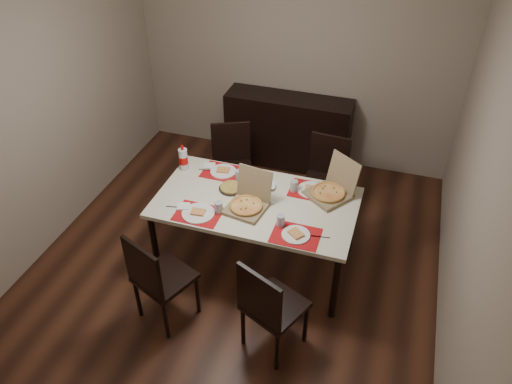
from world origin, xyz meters
TOP-DOWN VIEW (x-y plane):
  - ground at (0.00, 0.00)m, footprint 3.80×4.00m
  - room_walls at (0.00, 0.43)m, footprint 3.84×4.02m
  - sideboard at (0.00, 1.78)m, footprint 1.50×0.40m
  - dining_table at (0.18, -0.02)m, footprint 1.80×1.00m
  - chair_near_left at (-0.37, -0.94)m, footprint 0.55×0.55m
  - chair_near_right at (0.58, -0.94)m, footprint 0.56×0.56m
  - chair_far_left at (-0.38, 0.85)m, footprint 0.56×0.56m
  - chair_far_right at (0.64, 0.91)m, footprint 0.45×0.45m
  - setting_near_left at (-0.22, -0.33)m, footprint 0.52×0.30m
  - setting_near_right at (0.59, -0.34)m, footprint 0.48×0.30m
  - setting_far_left at (-0.24, 0.30)m, footprint 0.48×0.30m
  - setting_far_right at (0.58, 0.27)m, footprint 0.48×0.30m
  - napkin_loose at (0.25, -0.01)m, footprint 0.16×0.16m
  - pizza_box_center at (0.14, -0.13)m, footprint 0.38×0.41m
  - pizza_box_right at (0.80, 0.27)m, footprint 0.50×0.51m
  - faina_plate at (-0.10, 0.08)m, footprint 0.23×0.23m
  - dip_bowl at (0.22, 0.21)m, footprint 0.16×0.16m
  - soda_bottle at (-0.65, 0.25)m, footprint 0.09×0.09m

SIDE VIEW (x-z plane):
  - ground at x=0.00m, z-range -0.02..0.00m
  - sideboard at x=0.00m, z-range 0.00..0.90m
  - chair_near_left at x=-0.37m, z-range 0.05..0.98m
  - chair_near_right at x=0.58m, z-range 0.05..0.98m
  - chair_far_left at x=-0.38m, z-range 0.05..0.98m
  - chair_far_right at x=0.64m, z-range 0.05..0.98m
  - dining_table at x=0.18m, z-range 0.31..1.06m
  - napkin_loose at x=0.25m, z-range 0.75..0.77m
  - faina_plate at x=-0.10m, z-range 0.75..0.78m
  - dip_bowl at x=0.22m, z-range 0.75..0.78m
  - setting_near_left at x=-0.22m, z-range 0.71..0.82m
  - setting_far_left at x=-0.24m, z-range 0.72..0.83m
  - setting_far_right at x=0.58m, z-range 0.72..0.83m
  - setting_near_right at x=0.59m, z-range 0.72..0.83m
  - pizza_box_center at x=0.14m, z-range 0.64..0.97m
  - pizza_box_right at x=0.80m, z-range 0.63..0.98m
  - soda_bottle at x=-0.65m, z-range 0.73..1.00m
  - room_walls at x=0.00m, z-range 0.42..3.04m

